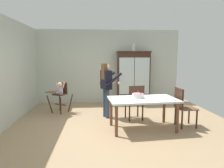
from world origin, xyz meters
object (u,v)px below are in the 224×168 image
Objects in this scene: dining_chair_right_end at (182,105)px; dining_chair_far_side at (135,100)px; birthday_cake at (138,96)px; adult_person at (106,84)px; china_cabinet at (133,77)px; high_chair_with_toddler at (60,92)px; dining_table at (143,102)px; ceramic_vase at (134,48)px.

dining_chair_far_side is at bearing 58.36° from dining_chair_right_end.
dining_chair_far_side reaches higher than birthday_cake.
adult_person is 1.59× the size of dining_chair_right_end.
dining_chair_far_side is 1.20m from dining_chair_right_end.
dining_chair_right_end is at bearing 0.53° from birthday_cake.
china_cabinet is 2.73m from high_chair_with_toddler.
dining_chair_right_end is (1.00, 0.09, -0.09)m from dining_table.
ceramic_vase is at bearing 11.71° from china_cabinet.
high_chair_with_toddler is at bearing 62.17° from dining_chair_right_end.
ceramic_vase is at bearing 56.62° from high_chair_with_toddler.
dining_table is 5.88× the size of birthday_cake.
high_chair_with_toddler is 0.62× the size of adult_person.
dining_chair_far_side and dining_chair_right_end have the same top height.
ceramic_vase is at bearing 12.67° from dining_chair_right_end.
dining_chair_right_end reaches higher than birthday_cake.
ceramic_vase is 0.28× the size of dining_chair_right_end.
china_cabinet reaches higher than birthday_cake.
dining_table is at bearing -96.08° from ceramic_vase.
birthday_cake is at bearing 88.00° from dining_chair_right_end.
ceramic_vase is 0.18× the size of adult_person.
birthday_cake is at bearing 75.98° from dining_chair_far_side.
ceramic_vase reaches higher than dining_table.
birthday_cake is (2.10, -1.53, 0.14)m from high_chair_with_toddler.
dining_table is (2.20, -1.60, -0.01)m from high_chair_with_toddler.
birthday_cake is 0.29× the size of dining_chair_right_end.
high_chair_with_toddler reaches higher than birthday_cake.
birthday_cake is 0.29× the size of dining_chair_far_side.
adult_person is (-1.10, -1.72, -1.06)m from ceramic_vase.
ceramic_vase is (0.02, 0.00, 1.07)m from china_cabinet.
dining_chair_far_side is at bearing 94.06° from dining_table.
high_chair_with_toddler is (-2.48, -1.11, -0.31)m from china_cabinet.
high_chair_with_toddler is at bearing 43.45° from adult_person.
dining_table is (0.81, -1.00, -0.32)m from adult_person.
dining_chair_right_end is at bearing -74.80° from ceramic_vase.
ceramic_vase is at bearing -55.88° from adult_person.
dining_chair_far_side is (0.06, 0.60, -0.24)m from birthday_cake.
china_cabinet is 2.76m from dining_chair_right_end.
china_cabinet is 2.02m from adult_person.
dining_chair_far_side is 1.00× the size of dining_chair_right_end.
dining_table is 0.68m from dining_chair_far_side.
dining_table is 1.72× the size of dining_chair_right_end.
dining_table is at bearing 85.53° from dining_chair_far_side.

